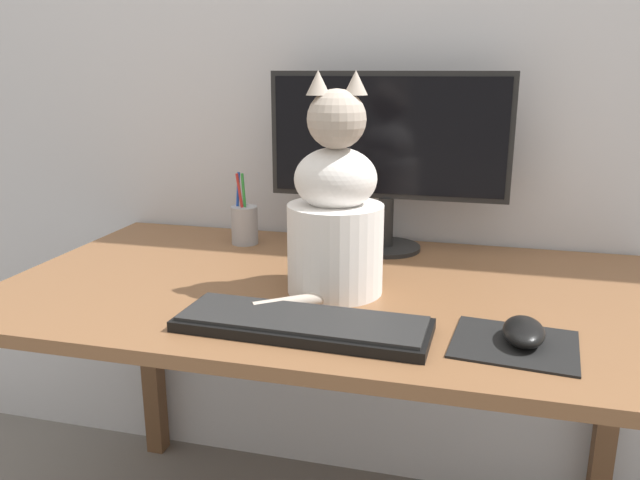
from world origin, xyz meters
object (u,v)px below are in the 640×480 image
(monitor, at_px, (388,148))
(keyboard, at_px, (302,324))
(computer_mouse_right, at_px, (524,332))
(pen_cup, at_px, (244,224))
(cat, at_px, (335,214))

(monitor, xyz_separation_m, keyboard, (-0.06, -0.52, -0.23))
(computer_mouse_right, relative_size, pen_cup, 0.61)
(keyboard, height_order, pen_cup, pen_cup)
(monitor, bearing_deg, cat, -98.86)
(computer_mouse_right, height_order, cat, cat)
(computer_mouse_right, height_order, pen_cup, pen_cup)
(pen_cup, bearing_deg, cat, -43.75)
(keyboard, bearing_deg, computer_mouse_right, 7.62)
(monitor, height_order, keyboard, monitor)
(pen_cup, bearing_deg, monitor, 5.66)
(keyboard, xyz_separation_m, cat, (0.01, 0.20, 0.14))
(keyboard, height_order, computer_mouse_right, computer_mouse_right)
(monitor, distance_m, computer_mouse_right, 0.61)
(monitor, bearing_deg, pen_cup, -174.34)
(cat, bearing_deg, monitor, 63.00)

